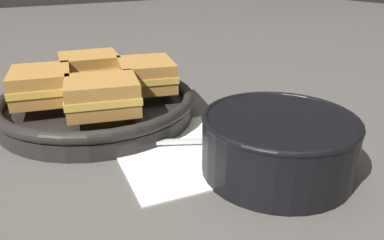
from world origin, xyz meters
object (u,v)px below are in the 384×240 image
(spoon, at_px, (221,140))
(skillet, at_px, (98,106))
(sandwich_near_left, at_px, (145,75))
(sandwich_near_right, at_px, (90,67))
(sandwich_far_right, at_px, (102,95))
(sandwich_far_left, at_px, (41,85))
(soup_bowl, at_px, (278,141))

(spoon, relative_size, skillet, 0.43)
(sandwich_near_left, bearing_deg, sandwich_near_right, 124.21)
(sandwich_far_right, bearing_deg, sandwich_far_left, 124.21)
(sandwich_near_left, xyz_separation_m, sandwich_far_left, (-0.16, 0.03, 0.00))
(sandwich_far_left, distance_m, sandwich_far_right, 0.11)
(sandwich_near_right, distance_m, sandwich_far_right, 0.16)
(sandwich_near_left, relative_size, sandwich_near_right, 1.05)
(spoon, distance_m, sandwich_far_left, 0.28)
(sandwich_near_right, bearing_deg, sandwich_far_right, -100.79)
(soup_bowl, height_order, sandwich_far_left, sandwich_far_left)
(sandwich_far_left, bearing_deg, spoon, -46.33)
(sandwich_near_left, relative_size, sandwich_far_left, 1.02)
(spoon, bearing_deg, sandwich_far_left, 160.56)
(skillet, bearing_deg, sandwich_near_right, 79.21)
(soup_bowl, height_order, sandwich_near_right, sandwich_near_right)
(spoon, xyz_separation_m, sandwich_near_right, (-0.10, 0.26, 0.06))
(soup_bowl, height_order, sandwich_far_right, sandwich_far_right)
(spoon, distance_m, skillet, 0.22)
(soup_bowl, height_order, skillet, soup_bowl)
(spoon, xyz_separation_m, sandwich_near_left, (-0.04, 0.17, 0.06))
(sandwich_near_left, xyz_separation_m, sandwich_near_right, (-0.06, 0.09, 0.00))
(sandwich_near_left, bearing_deg, soup_bowl, -78.84)
(sandwich_far_left, height_order, sandwich_far_right, same)
(sandwich_near_right, xyz_separation_m, sandwich_far_left, (-0.09, -0.06, 0.00))
(soup_bowl, xyz_separation_m, sandwich_far_left, (-0.21, 0.29, 0.02))
(soup_bowl, relative_size, sandwich_far_left, 1.54)
(soup_bowl, height_order, spoon, soup_bowl)
(soup_bowl, relative_size, spoon, 1.35)
(spoon, height_order, sandwich_far_right, sandwich_far_right)
(spoon, xyz_separation_m, skillet, (-0.11, 0.18, 0.01))
(spoon, height_order, skillet, skillet)
(sandwich_far_left, xyz_separation_m, sandwich_far_right, (0.06, -0.09, 0.00))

